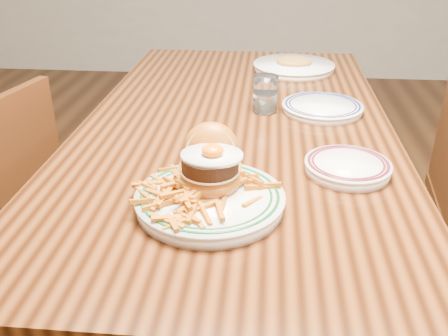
# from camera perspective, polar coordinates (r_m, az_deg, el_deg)

# --- Properties ---
(floor) EXTENTS (6.00, 6.00, 0.00)m
(floor) POSITION_cam_1_polar(r_m,az_deg,el_deg) (1.81, 1.14, -17.36)
(floor) COLOR black
(floor) RESTS_ON ground
(table) EXTENTS (0.85, 1.60, 0.75)m
(table) POSITION_cam_1_polar(r_m,az_deg,el_deg) (1.43, 1.39, 2.01)
(table) COLOR black
(table) RESTS_ON floor
(main_plate) EXTENTS (0.29, 0.31, 0.14)m
(main_plate) POSITION_cam_1_polar(r_m,az_deg,el_deg) (0.98, -1.60, -2.03)
(main_plate) COLOR white
(main_plate) RESTS_ON table
(side_plate) EXTENTS (0.19, 0.19, 0.03)m
(side_plate) POSITION_cam_1_polar(r_m,az_deg,el_deg) (1.14, 13.95, 0.21)
(side_plate) COLOR white
(side_plate) RESTS_ON table
(rear_plate) EXTENTS (0.23, 0.23, 0.03)m
(rear_plate) POSITION_cam_1_polar(r_m,az_deg,el_deg) (1.49, 11.17, 6.84)
(rear_plate) COLOR white
(rear_plate) RESTS_ON table
(water_glass) EXTENTS (0.07, 0.07, 0.11)m
(water_glass) POSITION_cam_1_polar(r_m,az_deg,el_deg) (1.46, 4.73, 8.20)
(water_glass) COLOR white
(water_glass) RESTS_ON table
(far_plate) EXTENTS (0.30, 0.30, 0.05)m
(far_plate) POSITION_cam_1_polar(r_m,az_deg,el_deg) (1.88, 7.98, 11.45)
(far_plate) COLOR white
(far_plate) RESTS_ON table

